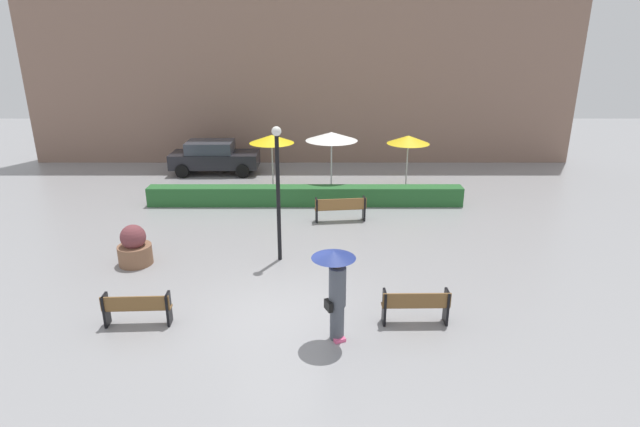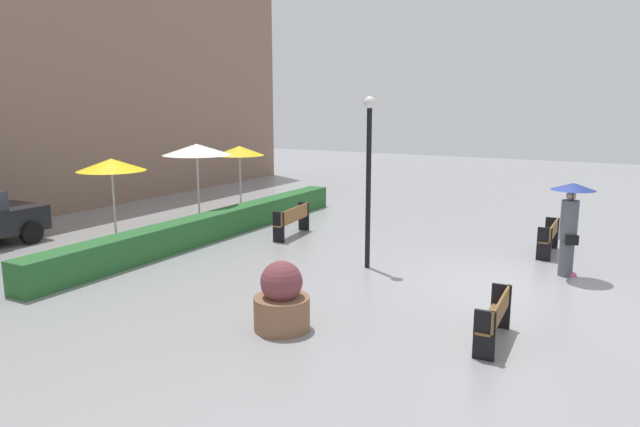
% 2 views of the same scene
% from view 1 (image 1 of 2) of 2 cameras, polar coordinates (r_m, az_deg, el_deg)
% --- Properties ---
extents(ground_plane, '(60.00, 60.00, 0.00)m').
position_cam_1_polar(ground_plane, '(12.91, -4.20, -10.95)').
color(ground_plane, gray).
extents(bench_back_row, '(1.89, 0.55, 0.88)m').
position_cam_1_polar(bench_back_row, '(18.60, 2.39, 0.69)').
color(bench_back_row, olive).
rests_on(bench_back_row, ground).
extents(bench_near_left, '(1.58, 0.40, 0.80)m').
position_cam_1_polar(bench_near_left, '(12.89, -19.62, -9.77)').
color(bench_near_left, brown).
rests_on(bench_near_left, ground).
extents(bench_near_right, '(1.59, 0.37, 0.85)m').
position_cam_1_polar(bench_near_right, '(12.41, 10.68, -9.93)').
color(bench_near_right, brown).
rests_on(bench_near_right, ground).
extents(pedestrian_with_umbrella, '(0.96, 0.96, 2.17)m').
position_cam_1_polar(pedestrian_with_umbrella, '(11.23, 1.86, -7.78)').
color(pedestrian_with_umbrella, '#4C515B').
rests_on(pedestrian_with_umbrella, ground).
extents(planter_pot, '(0.99, 0.99, 1.23)m').
position_cam_1_polar(planter_pot, '(16.14, -19.84, -3.55)').
color(planter_pot, brown).
rests_on(planter_pot, ground).
extents(lamp_post, '(0.28, 0.28, 4.06)m').
position_cam_1_polar(lamp_post, '(14.87, -4.62, 3.63)').
color(lamp_post, black).
rests_on(lamp_post, ground).
extents(patio_umbrella_yellow, '(1.94, 1.94, 2.35)m').
position_cam_1_polar(patio_umbrella_yellow, '(22.45, -5.30, 8.24)').
color(patio_umbrella_yellow, silver).
rests_on(patio_umbrella_yellow, ground).
extents(patio_umbrella_white, '(2.16, 2.16, 2.65)m').
position_cam_1_polar(patio_umbrella_white, '(21.37, 1.40, 8.56)').
color(patio_umbrella_white, silver).
rests_on(patio_umbrella_white, ground).
extents(patio_umbrella_yellow_far, '(1.84, 1.84, 2.34)m').
position_cam_1_polar(patio_umbrella_yellow_far, '(22.58, 9.89, 8.08)').
color(patio_umbrella_yellow_far, silver).
rests_on(patio_umbrella_yellow_far, ground).
extents(hedge_strip, '(12.48, 0.70, 0.75)m').
position_cam_1_polar(hedge_strip, '(20.45, -1.56, 2.00)').
color(hedge_strip, '#28602D').
rests_on(hedge_strip, ground).
extents(building_facade, '(28.00, 1.20, 10.27)m').
position_cam_1_polar(building_facade, '(27.14, -1.98, 16.57)').
color(building_facade, '#846656').
rests_on(building_facade, ground).
extents(parked_car, '(4.21, 1.99, 1.57)m').
position_cam_1_polar(parked_car, '(25.58, -11.61, 6.22)').
color(parked_car, black).
rests_on(parked_car, ground).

